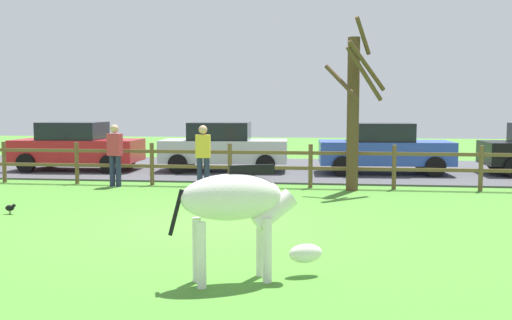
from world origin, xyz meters
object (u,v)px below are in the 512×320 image
object	(u,v)px
bare_tree	(354,108)
visitor_left_of_tree	(203,154)
parked_car_blue	(384,148)
visitor_right_of_tree	(115,152)
parked_car_red	(77,146)
parked_car_silver	(223,146)
zebra	(239,206)
crow_on_grass	(10,208)

from	to	relation	value
bare_tree	visitor_left_of_tree	world-z (taller)	bare_tree
parked_car_blue	visitor_right_of_tree	xyz separation A→B (m)	(-7.24, -3.63, 0.06)
parked_car_red	parked_car_silver	size ratio (longest dim) A/B	0.99
zebra	parked_car_red	world-z (taller)	parked_car_red
bare_tree	zebra	distance (m)	8.26
crow_on_grass	visitor_left_of_tree	distance (m)	4.94
parked_car_blue	parked_car_red	bearing A→B (deg)	-178.14
bare_tree	visitor_left_of_tree	bearing A→B (deg)	-174.72
crow_on_grass	visitor_right_of_tree	xyz separation A→B (m)	(0.58, 4.13, 0.78)
bare_tree	parked_car_red	size ratio (longest dim) A/B	1.06
zebra	crow_on_grass	distance (m)	6.49
parked_car_red	visitor_left_of_tree	xyz separation A→B (m)	(4.99, -3.61, 0.06)
parked_car_blue	bare_tree	bearing A→B (deg)	-106.18
zebra	parked_car_red	size ratio (longest dim) A/B	0.45
parked_car_red	visitor_left_of_tree	bearing A→B (deg)	-35.86
parked_car_silver	visitor_left_of_tree	xyz separation A→B (m)	(0.23, -3.99, 0.06)
bare_tree	visitor_left_of_tree	distance (m)	3.95
zebra	bare_tree	bearing A→B (deg)	78.66
bare_tree	visitor_right_of_tree	size ratio (longest dim) A/B	2.61
parked_car_silver	visitor_left_of_tree	bearing A→B (deg)	-86.68
crow_on_grass	visitor_right_of_tree	size ratio (longest dim) A/B	0.13
parked_car_red	visitor_right_of_tree	bearing A→B (deg)	-52.33
visitor_right_of_tree	crow_on_grass	bearing A→B (deg)	-98.05
parked_car_blue	parked_car_red	xyz separation A→B (m)	(-9.79, -0.32, 0.00)
visitor_left_of_tree	visitor_right_of_tree	size ratio (longest dim) A/B	1.00
parked_car_blue	parked_car_silver	distance (m)	5.03
parked_car_blue	parked_car_silver	world-z (taller)	same
crow_on_grass	visitor_left_of_tree	xyz separation A→B (m)	(3.02, 3.83, 0.78)
parked_car_silver	visitor_right_of_tree	world-z (taller)	visitor_right_of_tree
parked_car_red	visitor_right_of_tree	size ratio (longest dim) A/B	2.47
parked_car_red	visitor_left_of_tree	world-z (taller)	visitor_left_of_tree
parked_car_silver	visitor_right_of_tree	size ratio (longest dim) A/B	2.50
bare_tree	parked_car_blue	xyz separation A→B (m)	(1.04, 3.58, -1.24)
parked_car_blue	parked_car_red	size ratio (longest dim) A/B	1.01
crow_on_grass	zebra	bearing A→B (deg)	-36.58
bare_tree	visitor_right_of_tree	bearing A→B (deg)	-179.57
zebra	crow_on_grass	xyz separation A→B (m)	(-5.17, 3.84, -0.80)
parked_car_blue	crow_on_grass	bearing A→B (deg)	-135.24
visitor_right_of_tree	parked_car_red	bearing A→B (deg)	127.67
parked_car_blue	visitor_right_of_tree	bearing A→B (deg)	-153.38
bare_tree	parked_car_blue	world-z (taller)	bare_tree
parked_car_red	visitor_left_of_tree	distance (m)	6.16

